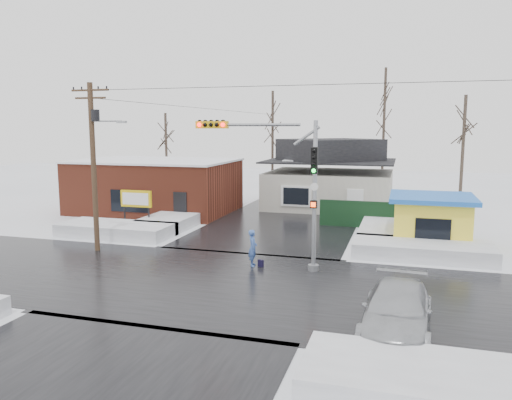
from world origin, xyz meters
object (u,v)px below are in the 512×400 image
(marquee_sign, at_px, (136,200))
(utility_pole, at_px, (94,157))
(pedestrian, at_px, (253,248))
(car, at_px, (397,311))
(traffic_signal, at_px, (281,174))
(kiosk, at_px, (431,220))

(marquee_sign, bearing_deg, utility_pole, -79.87)
(pedestrian, relative_size, car, 0.34)
(utility_pole, bearing_deg, pedestrian, -3.30)
(car, bearing_deg, traffic_signal, 133.25)
(traffic_signal, relative_size, car, 1.32)
(traffic_signal, distance_m, kiosk, 10.43)
(traffic_signal, distance_m, utility_pole, 10.39)
(car, bearing_deg, kiosk, 85.67)
(pedestrian, xyz_separation_m, car, (6.81, -6.35, -0.12))
(utility_pole, height_order, pedestrian, utility_pole)
(traffic_signal, relative_size, utility_pole, 0.78)
(kiosk, bearing_deg, car, -97.05)
(marquee_sign, xyz_separation_m, kiosk, (18.50, 0.50, -0.46))
(traffic_signal, distance_m, pedestrian, 3.91)
(utility_pole, bearing_deg, marquee_sign, 100.13)
(pedestrian, bearing_deg, car, -146.20)
(traffic_signal, distance_m, car, 9.15)
(utility_pole, relative_size, marquee_sign, 3.53)
(utility_pole, relative_size, pedestrian, 5.06)
(pedestrian, height_order, car, pedestrian)
(traffic_signal, bearing_deg, utility_pole, 177.05)
(pedestrian, distance_m, car, 9.31)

